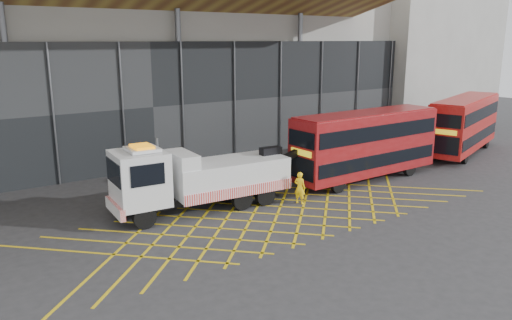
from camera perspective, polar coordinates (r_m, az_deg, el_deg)
ground_plane at (r=22.29m, az=-4.15°, el=-7.81°), size 120.00×120.00×0.00m
road_markings at (r=23.97m, az=2.46°, el=-6.20°), size 23.16×7.16×0.01m
construction_building at (r=38.36m, az=-16.53°, el=14.36°), size 55.00×23.97×18.00m
east_building at (r=54.42m, az=17.09°, el=15.03°), size 15.00×12.00×20.00m
recovery_truck at (r=24.15m, az=-6.76°, el=-2.01°), size 10.36×3.12×3.60m
bus_towed at (r=29.92m, az=12.45°, el=1.97°), size 9.99×2.41×4.05m
bus_second at (r=39.17m, az=22.72°, el=3.96°), size 10.20×5.38×4.08m
worker at (r=25.35m, az=5.03°, el=-3.17°), size 0.60×0.71×1.66m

